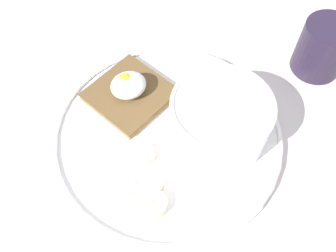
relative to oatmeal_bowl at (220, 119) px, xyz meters
The scene contains 10 objects.
ground_plane 8.63cm from the oatmeal_bowl, 24.14° to the right, with size 120.00×120.00×2.00cm, color beige.
plate 7.61cm from the oatmeal_bowl, 24.14° to the right, with size 30.96×30.96×1.60cm.
oatmeal_bowl is the anchor object (origin of this frame).
toast_slice 13.82cm from the oatmeal_bowl, 51.20° to the right, with size 13.52×13.52×1.29cm.
poached_egg 13.60cm from the oatmeal_bowl, 51.23° to the right, with size 5.01×4.33×3.34cm.
banana_slice_front 11.91cm from the oatmeal_bowl, 15.95° to the left, with size 4.61×4.62×1.35cm.
banana_slice_left 13.61cm from the oatmeal_bowl, 25.75° to the left, with size 4.40×4.36×1.50cm.
banana_slice_back 14.69cm from the oatmeal_bowl, 15.02° to the left, with size 3.95×3.95×1.27cm.
banana_slice_right 10.77cm from the oatmeal_bowl, ahead, with size 3.41×3.32×1.39cm.
coffee_mug 20.67cm from the oatmeal_bowl, 166.65° to the right, with size 10.22×7.43×8.10cm.
Camera 1 is at (10.78, 23.46, 46.59)cm, focal length 40.00 mm.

